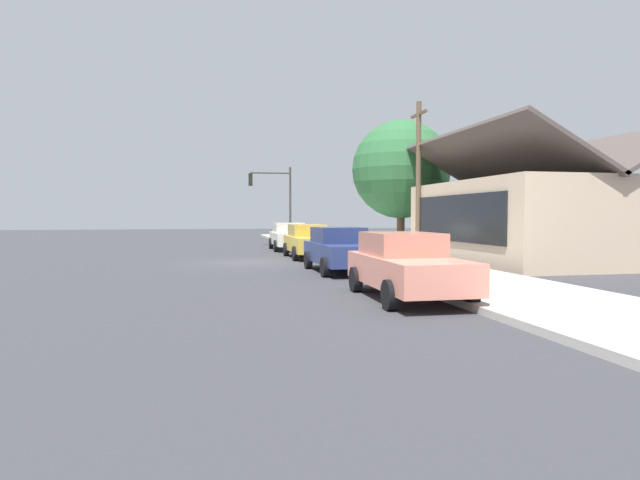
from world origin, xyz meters
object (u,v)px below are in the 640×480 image
Objects in this scene: traffic_light_main at (274,193)px; car_ivory at (289,236)px; car_coral at (406,265)px; car_navy at (340,249)px; fire_hydrant_red at (327,245)px; utility_pole_wooden at (418,176)px; car_mustard at (308,241)px; shade_tree at (401,170)px.

car_ivory is at bearing 5.04° from traffic_light_main.
traffic_light_main is (-22.82, -0.29, 2.68)m from car_coral.
fire_hydrant_red is at bearing 169.93° from car_navy.
utility_pole_wooden reaches higher than car_ivory.
car_coral is at bearing -23.72° from utility_pole_wooden.
car_navy reaches higher than fire_hydrant_red.
traffic_light_main is (-16.47, -0.27, 2.68)m from car_navy.
car_mustard is at bearing -178.94° from car_coral.
shade_tree is at bearing 170.94° from utility_pole_wooden.
car_navy is 6.35m from car_coral.
car_ivory is 1.02× the size of car_navy.
car_coral is 0.89× the size of traffic_light_main.
car_mustard is at bearing 1.88° from traffic_light_main.
car_ivory is 1.02× the size of car_coral.
car_navy is at bearing 0.94° from traffic_light_main.
car_ivory and car_coral have the same top height.
traffic_light_main is (-10.03, -0.33, 2.68)m from car_mustard.
car_navy is (12.46, -0.08, -0.00)m from car_ivory.
traffic_light_main is 9.03m from fire_hydrant_red.
car_navy is 6.49× the size of fire_hydrant_red.
car_mustard is (6.02, -0.03, -0.00)m from car_ivory.
car_navy is at bearing -31.29° from shade_tree.
car_ivory is at bearing -163.28° from fire_hydrant_red.
car_ivory is at bearing -179.56° from car_mustard.
traffic_light_main reaches higher than car_navy.
car_mustard is 6.73× the size of fire_hydrant_red.
car_coral is 22.97m from traffic_light_main.
car_ivory is at bearing 179.26° from car_navy.
traffic_light_main is at bearing -177.45° from car_mustard.
shade_tree is at bearing 148.36° from car_navy.
fire_hydrant_red is at bearing 175.82° from car_coral.
car_mustard is 6.44m from car_navy.
utility_pole_wooden is (4.05, -0.65, -0.65)m from shade_tree.
car_navy is at bearing -178.61° from car_coral.
car_coral is 0.63× the size of shade_tree.
shade_tree is at bearing 120.95° from car_mustard.
traffic_light_main is at bearing -173.58° from car_ivory.
utility_pole_wooden is 5.72m from fire_hydrant_red.
fire_hydrant_red is at bearing -119.18° from utility_pole_wooden.
car_mustard is 1.04× the size of car_navy.
utility_pole_wooden is (-5.88, 5.39, 3.11)m from car_navy.
car_navy is 8.56m from utility_pole_wooden.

